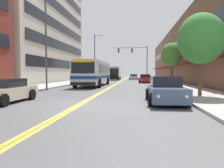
# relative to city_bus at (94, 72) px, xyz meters

# --- Properties ---
(ground_plane) EXTENTS (240.00, 240.00, 0.00)m
(ground_plane) POSITION_rel_city_bus_xyz_m (2.32, 21.57, -1.67)
(ground_plane) COLOR #4C4C4F
(sidewalk_left) EXTENTS (4.00, 106.00, 0.14)m
(sidewalk_left) POSITION_rel_city_bus_xyz_m (-5.18, 21.57, -1.60)
(sidewalk_left) COLOR #9E9B96
(sidewalk_left) RESTS_ON ground_plane
(sidewalk_right) EXTENTS (4.00, 106.00, 0.14)m
(sidewalk_right) POSITION_rel_city_bus_xyz_m (9.81, 21.57, -1.60)
(sidewalk_right) COLOR #9E9B96
(sidewalk_right) RESTS_ON ground_plane
(centre_line) EXTENTS (0.34, 106.00, 0.01)m
(centre_line) POSITION_rel_city_bus_xyz_m (2.32, 21.57, -1.66)
(centre_line) COLOR yellow
(centre_line) RESTS_ON ground_plane
(office_tower_left) EXTENTS (12.08, 27.29, 27.48)m
(office_tower_left) POSITION_rel_city_bus_xyz_m (-13.41, 9.94, 12.07)
(office_tower_left) COLOR beige
(office_tower_left) RESTS_ON ground_plane
(storefront_row_right) EXTENTS (9.10, 68.00, 10.37)m
(storefront_row_right) POSITION_rel_city_bus_xyz_m (16.04, 21.57, 3.51)
(storefront_row_right) COLOR brown
(storefront_row_right) RESTS_ON ground_plane
(city_bus) EXTENTS (2.92, 11.22, 2.94)m
(city_bus) POSITION_rel_city_bus_xyz_m (0.00, 0.00, 0.00)
(city_bus) COLOR silver
(city_bus) RESTS_ON ground_plane
(car_navy_parked_left_near) EXTENTS (2.18, 4.78, 1.28)m
(car_navy_parked_left_near) POSITION_rel_city_bus_xyz_m (-1.94, 14.14, -1.06)
(car_navy_parked_left_near) COLOR #19234C
(car_navy_parked_left_near) RESTS_ON ground_plane
(car_champagne_parked_left_mid) EXTENTS (2.09, 4.59, 1.28)m
(car_champagne_parked_left_mid) POSITION_rel_city_bus_xyz_m (-1.93, -15.45, -1.07)
(car_champagne_parked_left_mid) COLOR beige
(car_champagne_parked_left_mid) RESTS_ON ground_plane
(car_slate_blue_parked_right_foreground) EXTENTS (1.97, 4.59, 1.41)m
(car_slate_blue_parked_right_foreground) POSITION_rel_city_bus_xyz_m (6.70, -14.47, -1.02)
(car_slate_blue_parked_right_foreground) COLOR #475675
(car_slate_blue_parked_right_foreground) RESTS_ON ground_plane
(car_red_parked_right_mid) EXTENTS (2.07, 4.23, 1.36)m
(car_red_parked_right_mid) POSITION_rel_city_bus_xyz_m (6.58, 8.88, -1.04)
(car_red_parked_right_mid) COLOR maroon
(car_red_parked_right_mid) RESTS_ON ground_plane
(car_silver_moving_lead) EXTENTS (2.15, 4.45, 1.25)m
(car_silver_moving_lead) POSITION_rel_city_bus_xyz_m (4.56, 25.66, -1.08)
(car_silver_moving_lead) COLOR #B7B7BC
(car_silver_moving_lead) RESTS_ON ground_plane
(box_truck) EXTENTS (2.77, 6.70, 2.92)m
(box_truck) POSITION_rel_city_bus_xyz_m (0.17, 22.13, -0.16)
(box_truck) COLOR black
(box_truck) RESTS_ON ground_plane
(traffic_signal_mast) EXTENTS (7.49, 0.38, 7.48)m
(traffic_signal_mast) POSITION_rel_city_bus_xyz_m (5.09, 22.33, 3.69)
(traffic_signal_mast) COLOR #47474C
(traffic_signal_mast) RESTS_ON ground_plane
(street_lamp_left_near) EXTENTS (1.98, 0.28, 9.32)m
(street_lamp_left_near) POSITION_rel_city_bus_xyz_m (-2.76, -7.27, 3.73)
(street_lamp_left_near) COLOR #47474C
(street_lamp_left_near) RESTS_ON ground_plane
(street_lamp_left_far) EXTENTS (1.81, 0.28, 9.07)m
(street_lamp_left_far) POSITION_rel_city_bus_xyz_m (-2.78, 16.03, 3.58)
(street_lamp_left_far) COLOR #47474C
(street_lamp_left_far) RESTS_ON ground_plane
(street_tree_right_near) EXTENTS (2.91, 2.91, 5.21)m
(street_tree_right_near) POSITION_rel_city_bus_xyz_m (9.19, -11.95, 2.07)
(street_tree_right_near) COLOR brown
(street_tree_right_near) RESTS_ON sidewalk_right
(street_tree_right_mid) EXTENTS (2.69, 2.69, 5.18)m
(street_tree_right_mid) POSITION_rel_city_bus_xyz_m (9.53, 1.54, 2.15)
(street_tree_right_mid) COLOR brown
(street_tree_right_mid) RESTS_ON sidewalk_right
(fire_hydrant) EXTENTS (0.36, 0.28, 0.80)m
(fire_hydrant) POSITION_rel_city_bus_xyz_m (8.26, -8.67, -1.13)
(fire_hydrant) COLOR red
(fire_hydrant) RESTS_ON sidewalk_right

